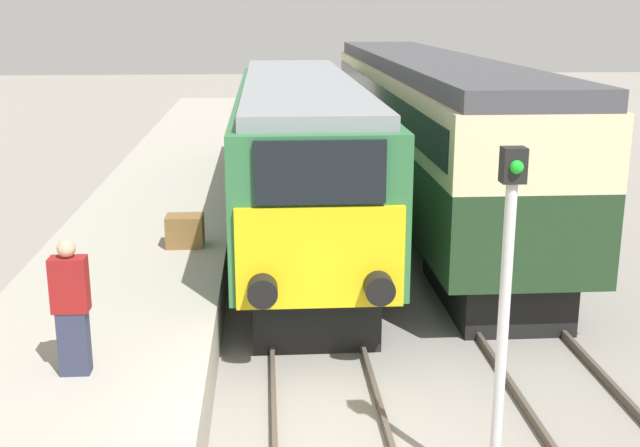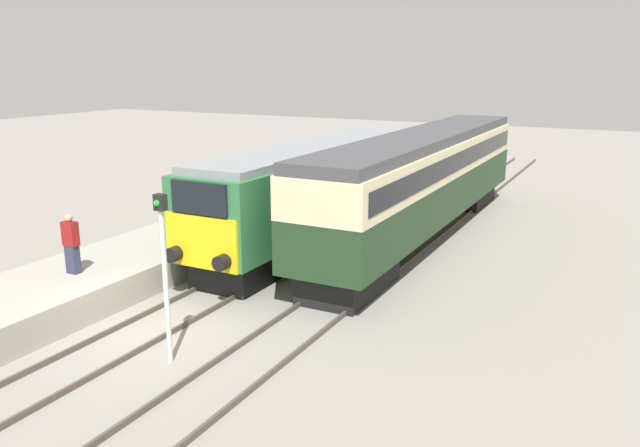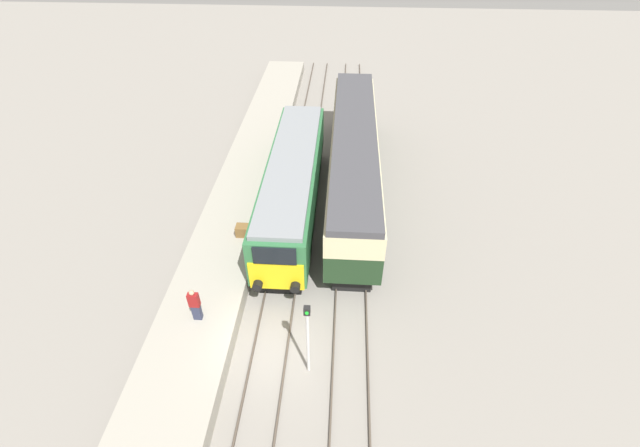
{
  "view_description": "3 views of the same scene",
  "coord_description": "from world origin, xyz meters",
  "px_view_note": "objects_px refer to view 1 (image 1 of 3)",
  "views": [
    {
      "loc": [
        -0.77,
        -8.51,
        5.29
      ],
      "look_at": [
        0.0,
        2.69,
        2.28
      ],
      "focal_mm": 45.0,
      "sensor_mm": 36.0,
      "label": 1
    },
    {
      "loc": [
        10.84,
        -10.84,
        6.69
      ],
      "look_at": [
        1.7,
        6.69,
        1.6
      ],
      "focal_mm": 35.0,
      "sensor_mm": 36.0,
      "label": 2
    },
    {
      "loc": [
        2.75,
        -10.38,
        15.73
      ],
      "look_at": [
        1.7,
        6.69,
        1.6
      ],
      "focal_mm": 24.0,
      "sensor_mm": 36.0,
      "label": 3
    }
  ],
  "objects_px": {
    "passenger_carriage": "(425,119)",
    "person_on_platform": "(71,308)",
    "locomotive": "(300,153)",
    "luggage_crate": "(185,231)",
    "signal_post": "(505,300)"
  },
  "relations": [
    {
      "from": "passenger_carriage",
      "to": "person_on_platform",
      "type": "distance_m",
      "value": 13.12
    },
    {
      "from": "locomotive",
      "to": "person_on_platform",
      "type": "xyz_separation_m",
      "value": [
        -3.17,
        -8.62,
        -0.36
      ]
    },
    {
      "from": "luggage_crate",
      "to": "locomotive",
      "type": "bearing_deg",
      "value": 53.1
    },
    {
      "from": "passenger_carriage",
      "to": "signal_post",
      "type": "distance_m",
      "value": 13.09
    },
    {
      "from": "person_on_platform",
      "to": "luggage_crate",
      "type": "relative_size",
      "value": 2.48
    },
    {
      "from": "signal_post",
      "to": "passenger_carriage",
      "type": "bearing_deg",
      "value": 82.54
    },
    {
      "from": "passenger_carriage",
      "to": "luggage_crate",
      "type": "distance_m",
      "value": 8.28
    },
    {
      "from": "luggage_crate",
      "to": "person_on_platform",
      "type": "bearing_deg",
      "value": -98.67
    },
    {
      "from": "locomotive",
      "to": "luggage_crate",
      "type": "relative_size",
      "value": 20.11
    },
    {
      "from": "passenger_carriage",
      "to": "signal_post",
      "type": "relative_size",
      "value": 4.57
    },
    {
      "from": "passenger_carriage",
      "to": "person_on_platform",
      "type": "bearing_deg",
      "value": -120.11
    },
    {
      "from": "passenger_carriage",
      "to": "luggage_crate",
      "type": "relative_size",
      "value": 25.85
    },
    {
      "from": "person_on_platform",
      "to": "signal_post",
      "type": "bearing_deg",
      "value": -18.66
    },
    {
      "from": "locomotive",
      "to": "person_on_platform",
      "type": "bearing_deg",
      "value": -110.22
    },
    {
      "from": "passenger_carriage",
      "to": "person_on_platform",
      "type": "relative_size",
      "value": 10.44
    }
  ]
}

